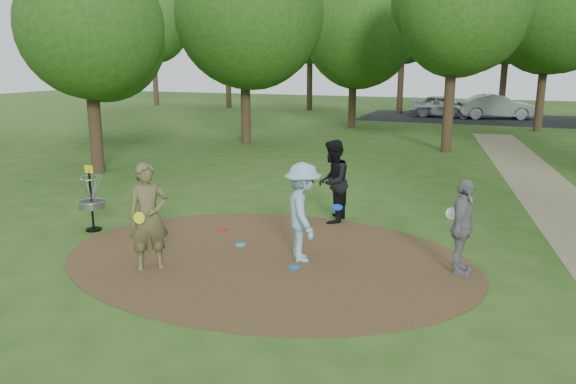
% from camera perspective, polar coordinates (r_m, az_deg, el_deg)
% --- Properties ---
extents(ground, '(100.00, 100.00, 0.00)m').
position_cam_1_polar(ground, '(11.30, -2.19, -6.75)').
color(ground, '#2D5119').
rests_on(ground, ground).
extents(dirt_clearing, '(8.40, 8.40, 0.02)m').
position_cam_1_polar(dirt_clearing, '(11.30, -2.19, -6.71)').
color(dirt_clearing, '#47301C').
rests_on(dirt_clearing, ground).
extents(parking_lot, '(14.00, 8.00, 0.01)m').
position_cam_1_polar(parking_lot, '(40.00, 17.84, 7.15)').
color(parking_lot, black).
rests_on(parking_lot, ground).
extents(player_observer_with_disc, '(0.88, 0.85, 2.03)m').
position_cam_1_polar(player_observer_with_disc, '(10.78, -13.98, -2.47)').
color(player_observer_with_disc, brown).
rests_on(player_observer_with_disc, ground).
extents(player_throwing_with_disc, '(1.45, 1.46, 1.96)m').
position_cam_1_polar(player_throwing_with_disc, '(10.92, 1.50, -2.08)').
color(player_throwing_with_disc, '#8ABECE').
rests_on(player_throwing_with_disc, ground).
extents(player_walking_with_disc, '(0.81, 1.02, 2.02)m').
position_cam_1_polar(player_walking_with_disc, '(13.55, 4.56, 1.07)').
color(player_walking_with_disc, black).
rests_on(player_walking_with_disc, ground).
extents(player_waiting_with_disc, '(0.58, 1.09, 1.79)m').
position_cam_1_polar(player_waiting_with_disc, '(10.72, 17.29, -3.45)').
color(player_waiting_with_disc, gray).
rests_on(player_waiting_with_disc, ground).
extents(disc_ground_cyan, '(0.22, 0.22, 0.02)m').
position_cam_1_polar(disc_ground_cyan, '(12.04, -4.85, -5.37)').
color(disc_ground_cyan, '#1BB6DD').
rests_on(disc_ground_cyan, dirt_clearing).
extents(disc_ground_blue, '(0.22, 0.22, 0.02)m').
position_cam_1_polar(disc_ground_blue, '(10.74, 0.61, -7.67)').
color(disc_ground_blue, blue).
rests_on(disc_ground_blue, dirt_clearing).
extents(disc_ground_red, '(0.22, 0.22, 0.02)m').
position_cam_1_polar(disc_ground_red, '(13.13, -6.60, -3.81)').
color(disc_ground_red, red).
rests_on(disc_ground_red, dirt_clearing).
extents(car_left, '(4.59, 2.17, 1.52)m').
position_cam_1_polar(car_left, '(40.08, 15.57, 8.40)').
color(car_left, '#B9BBC1').
rests_on(car_left, ground).
extents(car_right, '(5.18, 2.91, 1.62)m').
position_cam_1_polar(car_right, '(40.11, 20.41, 8.13)').
color(car_right, '#A7A9AE').
rests_on(car_right, ground).
extents(disc_golf_basket, '(0.63, 0.63, 1.54)m').
position_cam_1_polar(disc_golf_basket, '(13.62, -19.40, -0.18)').
color(disc_golf_basket, black).
rests_on(disc_golf_basket, ground).
extents(tree_ring, '(37.36, 45.66, 9.46)m').
position_cam_1_polar(tree_ring, '(20.95, 13.80, 16.71)').
color(tree_ring, '#332316').
rests_on(tree_ring, ground).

